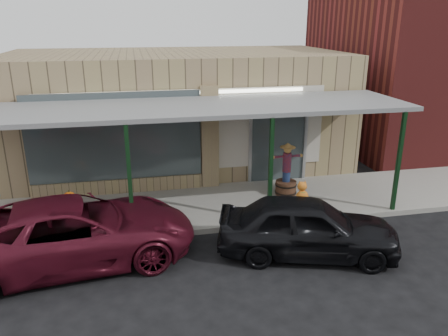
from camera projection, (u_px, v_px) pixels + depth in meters
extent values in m
plane|color=black|center=(219.00, 276.00, 9.54)|extent=(120.00, 120.00, 0.00)
cube|color=gray|center=(196.00, 207.00, 12.85)|extent=(40.00, 3.20, 0.15)
cube|color=#8C7456|center=(177.00, 109.00, 16.46)|extent=(12.00, 6.00, 4.20)
cube|color=#404B4E|center=(115.00, 139.00, 13.18)|extent=(5.20, 0.06, 2.80)
cube|color=#404B4E|center=(278.00, 141.00, 14.43)|extent=(1.80, 0.06, 2.80)
cube|color=#8C7456|center=(210.00, 140.00, 13.85)|extent=(0.55, 0.30, 3.40)
cube|color=#8C7456|center=(119.00, 186.00, 13.73)|extent=(5.20, 0.30, 0.50)
cube|color=#BBB4A6|center=(187.00, 131.00, 13.68)|extent=(9.00, 0.02, 2.60)
cube|color=white|center=(186.00, 93.00, 13.27)|extent=(7.50, 0.03, 0.10)
cube|color=slate|center=(193.00, 107.00, 11.89)|extent=(12.00, 3.00, 0.12)
cube|color=black|center=(130.00, 182.00, 10.69)|extent=(0.10, 0.10, 2.95)
cube|color=black|center=(271.00, 172.00, 11.38)|extent=(0.10, 0.10, 2.95)
cube|color=black|center=(398.00, 163.00, 12.08)|extent=(0.10, 0.10, 2.95)
cylinder|color=#533021|center=(286.00, 188.00, 13.55)|extent=(0.79, 0.79, 0.43)
cylinder|color=navy|center=(286.00, 176.00, 13.43)|extent=(0.29, 0.29, 0.32)
cylinder|color=maroon|center=(287.00, 162.00, 13.28)|extent=(0.32, 0.32, 0.59)
sphere|color=tan|center=(288.00, 150.00, 13.15)|extent=(0.23, 0.23, 0.23)
cone|color=tan|center=(288.00, 145.00, 13.11)|extent=(0.38, 0.38, 0.15)
cylinder|color=#533021|center=(71.00, 208.00, 12.10)|extent=(0.65, 0.65, 0.41)
ellipsoid|color=orange|center=(69.00, 197.00, 11.99)|extent=(0.33, 0.33, 0.27)
cylinder|color=#4C471E|center=(69.00, 191.00, 11.94)|extent=(0.04, 0.04, 0.06)
imported|color=black|center=(308.00, 227.00, 10.22)|extent=(4.49, 2.78, 1.43)
ellipsoid|color=#CE5724|center=(302.00, 198.00, 10.93)|extent=(0.33, 0.27, 0.42)
sphere|color=#CE5724|center=(302.00, 186.00, 10.87)|extent=(0.24, 0.24, 0.24)
cylinder|color=#1A7721|center=(302.00, 192.00, 10.87)|extent=(0.16, 0.16, 0.02)
imported|color=#51101F|center=(75.00, 232.00, 9.89)|extent=(5.69, 3.16, 1.51)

